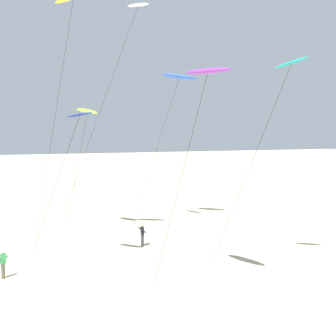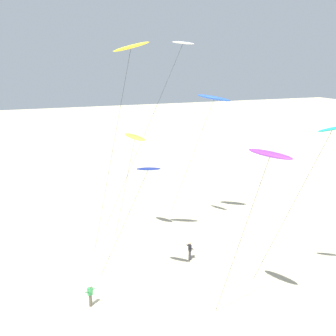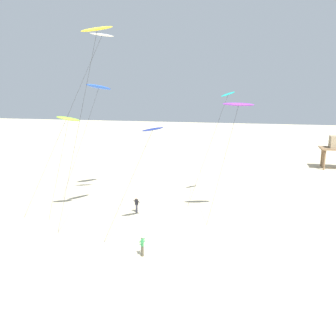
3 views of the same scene
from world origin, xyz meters
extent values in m
plane|color=beige|center=(0.00, 0.00, 0.00)|extent=(260.00, 260.00, 0.00)
ellipsoid|color=yellow|center=(-6.71, 4.27, 17.89)|extent=(2.44, 2.85, 1.01)
cylinder|color=#262626|center=(-8.40, 2.87, 8.89)|extent=(3.41, 2.83, 17.78)
ellipsoid|color=blue|center=(-11.63, 14.15, 13.27)|extent=(2.70, 3.33, 0.95)
cylinder|color=#262626|center=(-13.54, 12.56, 6.56)|extent=(3.87, 3.21, 13.13)
ellipsoid|color=teal|center=(3.55, 15.18, 12.42)|extent=(1.74, 1.71, 0.74)
cylinder|color=#262626|center=(1.66, 13.62, 6.17)|extent=(3.80, 3.15, 12.35)
ellipsoid|color=white|center=(-8.77, 9.54, 18.31)|extent=(2.40, 1.63, 0.44)
cylinder|color=#262626|center=(-12.17, 6.73, 9.12)|extent=(6.83, 5.66, 18.25)
ellipsoid|color=purple|center=(5.14, 9.14, 11.49)|extent=(3.16, 1.81, 0.47)
cylinder|color=#262626|center=(3.92, 8.13, 5.69)|extent=(2.47, 2.05, 11.38)
ellipsoid|color=#8CD833|center=(-10.90, 5.78, 10.08)|extent=(2.21, 1.90, 0.82)
cylinder|color=#262626|center=(-11.87, 4.98, 4.99)|extent=(1.97, 1.64, 9.98)
ellipsoid|color=navy|center=(-1.66, 3.80, 9.48)|extent=(1.87, 1.66, 0.45)
cylinder|color=#262626|center=(-3.43, 2.34, 4.71)|extent=(3.57, 2.96, 9.42)
cylinder|color=#33333D|center=(-5.10, 8.72, 0.44)|extent=(0.22, 0.22, 0.88)
cube|color=black|center=(-5.10, 8.72, 1.17)|extent=(0.35, 0.22, 0.58)
sphere|color=tan|center=(-5.10, 8.72, 1.57)|extent=(0.20, 0.20, 0.20)
cylinder|color=black|center=(-5.32, 8.74, 1.22)|extent=(0.12, 0.51, 0.39)
cylinder|color=black|center=(-4.88, 8.71, 1.22)|extent=(0.12, 0.51, 0.39)
cylinder|color=#4C4738|center=(-1.14, -0.82, 0.44)|extent=(0.22, 0.22, 0.88)
cube|color=#338C4C|center=(-1.14, -0.82, 1.17)|extent=(0.32, 0.39, 0.58)
sphere|color=beige|center=(-1.14, -0.82, 1.57)|extent=(0.20, 0.20, 0.20)
cylinder|color=#338C4C|center=(-1.05, -1.02, 1.22)|extent=(0.50, 0.28, 0.39)
cylinder|color=#338C4C|center=(-1.22, -0.62, 1.22)|extent=(0.50, 0.28, 0.39)
camera|label=1|loc=(25.28, -0.19, 8.62)|focal=46.87mm
camera|label=2|loc=(26.38, -6.01, 17.06)|focal=46.56mm
camera|label=3|loc=(7.30, -24.52, 12.41)|focal=37.03mm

